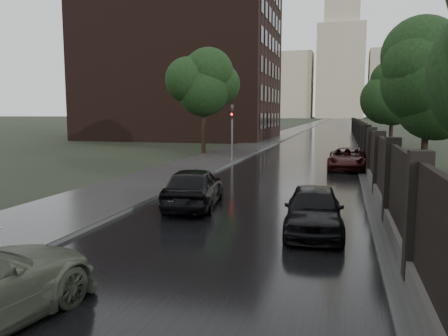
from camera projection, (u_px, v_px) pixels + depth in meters
road at (336, 121)px, 187.19m from camera, size 8.00×420.00×0.02m
sidewalk_left at (322, 121)px, 188.75m from camera, size 4.00×420.00×0.16m
verge_right at (349, 121)px, 185.75m from camera, size 3.00×420.00×0.08m
fence_right at (362, 144)px, 34.64m from camera, size 0.45×75.72×2.70m
tree_left_far at (203, 91)px, 35.48m from camera, size 4.25×4.25×7.39m
tree_right_b at (428, 85)px, 23.81m from camera, size 4.08×4.08×7.01m
tree_right_c at (393, 97)px, 41.04m from camera, size 4.08×4.08×7.01m
traffic_light at (232, 128)px, 30.08m from camera, size 0.16×0.32×4.00m
brick_building at (183, 64)px, 58.55m from camera, size 24.00×18.00×20.00m
stalinist_tower at (341, 60)px, 287.67m from camera, size 92.00×30.00×159.00m
hatchback_left at (194, 187)px, 15.90m from camera, size 2.36×4.60×1.50m
car_right_near at (314, 209)px, 12.52m from camera, size 1.86×4.10×1.36m
car_right_far at (347, 159)px, 26.45m from camera, size 2.29×4.84×1.34m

